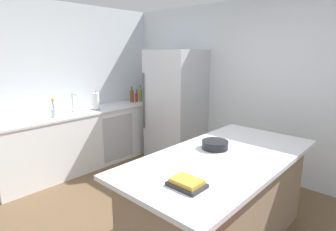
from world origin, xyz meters
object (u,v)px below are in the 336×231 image
Objects in this scene: hot_sauce_bottle at (137,97)px; whiskey_bottle at (132,96)px; olive_oil_bottle at (141,95)px; mixing_bowl at (215,145)px; kitchen_island at (221,199)px; refrigerator at (176,106)px; cookbook_stack at (187,183)px; paper_towel_roll at (96,101)px; gin_bottle at (149,93)px; flower_vase at (54,111)px; soda_bottle at (144,94)px; sink_faucet at (73,102)px.

whiskey_bottle is at bearing -101.54° from hot_sauce_bottle.
olive_oil_bottle is 2.79m from mixing_bowl.
whiskey_bottle is (-2.68, 1.15, 0.58)m from kitchen_island.
hot_sauce_bottle is (-0.89, -0.11, 0.07)m from refrigerator.
kitchen_island is at bearing -32.45° from mixing_bowl.
olive_oil_bottle is (-0.89, -0.02, 0.10)m from refrigerator.
whiskey_bottle reaches higher than cookbook_stack.
paper_towel_roll reaches higher than mixing_bowl.
whiskey_bottle is at bearing 95.78° from paper_towel_roll.
olive_oil_bottle is at bearing 143.72° from cookbook_stack.
gin_bottle is at bearing 168.45° from refrigerator.
refrigerator is 6.44× the size of olive_oil_bottle.
whiskey_bottle reaches higher than flower_vase.
whiskey_bottle reaches higher than hot_sauce_bottle.
soda_bottle is at bearing 151.58° from kitchen_island.
whiskey_bottle is 3.36m from cookbook_stack.
refrigerator is 5.43× the size of gin_bottle.
paper_towel_roll is at bearing 174.81° from mixing_bowl.
gin_bottle reaches higher than kitchen_island.
mixing_bowl is at bearing -28.16° from soda_bottle.
soda_bottle is at bearing 88.32° from sink_faucet.
refrigerator is at bearing -4.81° from soda_bottle.
paper_towel_roll is at bearing 159.45° from cookbook_stack.
refrigerator is 6.64× the size of flower_vase.
gin_bottle is (-0.02, 1.21, -0.00)m from paper_towel_roll.
refrigerator is at bearing 65.65° from flower_vase.
paper_towel_roll is 1.07× the size of olive_oil_bottle.
refrigerator is 1.93m from flower_vase.
soda_bottle is at bearing 86.01° from olive_oil_bottle.
sink_faucet is 1.33× the size of hot_sauce_bottle.
mixing_bowl is at bearing -38.00° from refrigerator.
kitchen_island is 7.28× the size of whiskey_bottle.
whiskey_bottle is at bearing 156.80° from kitchen_island.
paper_towel_roll reaches higher than cookbook_stack.
sink_faucet is 1.37m from olive_oil_bottle.
refrigerator is 2.05m from mixing_bowl.
paper_towel_roll is 2.45m from mixing_bowl.
mixing_bowl is at bearing 11.73° from flower_vase.
gin_bottle is 1.13× the size of soda_bottle.
mixing_bowl is at bearing -24.65° from hot_sauce_bottle.
cookbook_stack is at bearing -39.12° from gin_bottle.
mixing_bowl is at bearing 109.68° from cookbook_stack.
kitchen_island is 0.52m from mixing_bowl.
flower_vase is at bearing -88.53° from gin_bottle.
sink_faucet reaches higher than kitchen_island.
soda_bottle is 0.29m from whiskey_bottle.
kitchen_island is 2.68m from paper_towel_roll.
soda_bottle is 0.19m from hot_sauce_bottle.
kitchen_island is 2.66m from flower_vase.
refrigerator is 6.04× the size of paper_towel_roll.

